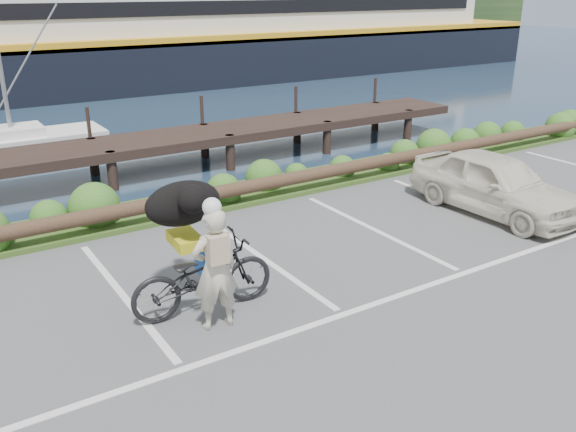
% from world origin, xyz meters
% --- Properties ---
extents(ground, '(72.00, 72.00, 0.00)m').
position_xyz_m(ground, '(0.00, 0.00, 0.00)').
color(ground, '#4C4C4F').
extents(vegetation_strip, '(34.00, 1.60, 0.10)m').
position_xyz_m(vegetation_strip, '(0.00, 5.30, 0.05)').
color(vegetation_strip, '#3D5B21').
rests_on(vegetation_strip, ground).
extents(log_rail, '(32.00, 0.30, 0.60)m').
position_xyz_m(log_rail, '(0.00, 4.60, 0.00)').
color(log_rail, '#443021').
rests_on(log_rail, ground).
extents(bicycle, '(2.25, 0.93, 1.16)m').
position_xyz_m(bicycle, '(-1.71, 0.84, 0.58)').
color(bicycle, black).
rests_on(bicycle, ground).
extents(cyclist, '(0.69, 0.48, 1.82)m').
position_xyz_m(cyclist, '(-1.74, 0.33, 0.91)').
color(cyclist, beige).
rests_on(cyclist, ground).
extents(dog, '(0.68, 1.26, 0.70)m').
position_xyz_m(dog, '(-1.66, 1.55, 1.51)').
color(dog, black).
rests_on(dog, bicycle).
extents(parked_car, '(1.68, 3.90, 1.31)m').
position_xyz_m(parked_car, '(5.44, 1.40, 0.66)').
color(parked_car, silver).
rests_on(parked_car, ground).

